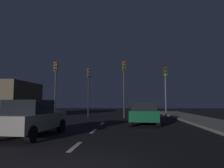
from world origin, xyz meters
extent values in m
plane|color=black|center=(0.00, 7.00, 0.00)|extent=(80.00, 80.00, 0.00)
cube|color=silver|center=(0.00, 2.60, 0.00)|extent=(0.16, 1.60, 0.01)
cube|color=silver|center=(0.00, 6.40, 0.00)|extent=(0.16, 1.60, 0.01)
cube|color=silver|center=(0.00, 10.20, 0.00)|extent=(0.16, 1.60, 0.01)
cylinder|color=#2D2D30|center=(-5.28, 15.32, 2.71)|extent=(0.14, 0.14, 5.43)
cube|color=#382D0C|center=(-5.28, 15.32, 4.98)|extent=(0.32, 0.24, 0.90)
sphere|color=red|center=(-5.28, 15.16, 5.28)|extent=(0.20, 0.20, 0.20)
sphere|color=#3F2D0C|center=(-5.28, 15.16, 4.98)|extent=(0.20, 0.20, 0.20)
sphere|color=#0C3319|center=(-5.28, 15.16, 4.68)|extent=(0.20, 0.20, 0.20)
cylinder|color=black|center=(-2.00, 15.32, 2.36)|extent=(0.14, 0.14, 4.72)
cube|color=black|center=(-2.00, 15.32, 4.27)|extent=(0.32, 0.24, 0.90)
sphere|color=red|center=(-2.00, 15.16, 4.57)|extent=(0.20, 0.20, 0.20)
sphere|color=#3F2D0C|center=(-2.00, 15.16, 4.27)|extent=(0.20, 0.20, 0.20)
sphere|color=#0C3319|center=(-2.00, 15.16, 3.97)|extent=(0.20, 0.20, 0.20)
cylinder|color=#2D2D30|center=(1.42, 15.32, 2.69)|extent=(0.14, 0.14, 5.38)
cube|color=#382D0C|center=(1.42, 15.32, 4.93)|extent=(0.32, 0.24, 0.90)
sphere|color=red|center=(1.42, 15.16, 5.23)|extent=(0.20, 0.20, 0.20)
sphere|color=#3F2D0C|center=(1.42, 15.16, 4.93)|extent=(0.20, 0.20, 0.20)
sphere|color=#0C3319|center=(1.42, 15.16, 4.63)|extent=(0.20, 0.20, 0.20)
cylinder|color=#4C4C51|center=(5.31, 15.32, 2.38)|extent=(0.14, 0.14, 4.76)
cube|color=#382D0C|center=(5.31, 15.32, 4.31)|extent=(0.32, 0.24, 0.90)
sphere|color=#3F0C0C|center=(5.31, 15.16, 4.61)|extent=(0.20, 0.20, 0.20)
sphere|color=#3F2D0C|center=(5.31, 15.16, 4.31)|extent=(0.20, 0.20, 0.20)
sphere|color=#19D84C|center=(5.31, 15.16, 4.01)|extent=(0.20, 0.20, 0.20)
cube|color=#0F4C2D|center=(2.86, 9.73, 0.65)|extent=(2.07, 4.10, 0.65)
cube|color=black|center=(2.84, 9.53, 1.22)|extent=(1.69, 1.90, 0.49)
cylinder|color=black|center=(2.14, 11.22, 0.32)|extent=(0.27, 0.65, 0.64)
cylinder|color=black|center=(3.79, 11.10, 0.32)|extent=(0.27, 0.65, 0.64)
cylinder|color=black|center=(1.92, 8.35, 0.32)|extent=(0.27, 0.65, 0.64)
cylinder|color=black|center=(3.58, 8.23, 0.32)|extent=(0.27, 0.65, 0.64)
cube|color=gray|center=(-2.45, 4.50, 0.66)|extent=(1.96, 4.05, 0.68)
cube|color=black|center=(-2.46, 4.31, 1.29)|extent=(1.61, 1.87, 0.58)
cylinder|color=black|center=(-3.14, 5.98, 0.32)|extent=(0.26, 0.65, 0.64)
cylinder|color=black|center=(-1.57, 5.88, 0.32)|extent=(0.26, 0.65, 0.64)
cylinder|color=black|center=(-1.75, 3.03, 0.32)|extent=(0.26, 0.65, 0.64)
cube|color=brown|center=(-10.89, 15.72, 1.75)|extent=(5.77, 6.11, 3.50)
camera|label=1|loc=(1.78, -4.43, 1.50)|focal=33.34mm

